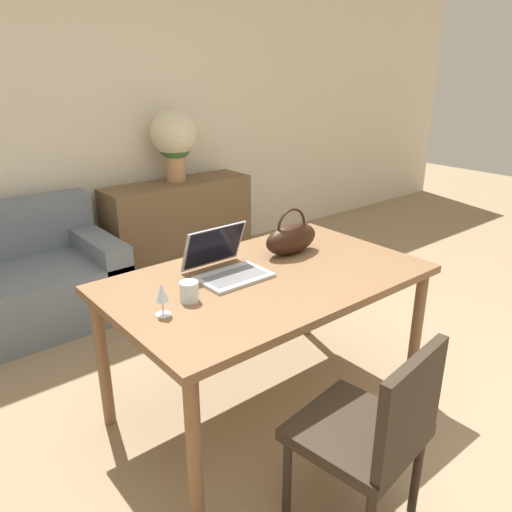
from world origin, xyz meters
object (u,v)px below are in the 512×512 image
object	(u,v)px
flower_vase	(174,138)
wine_glass	(162,294)
chair	(374,429)
laptop	(224,262)
handbag	(291,238)
drinking_glass	(189,291)

from	to	relation	value
flower_vase	wine_glass	bearing A→B (deg)	-122.38
chair	flower_vase	distance (m)	3.08
laptop	wine_glass	size ratio (longest dim) A/B	2.39
laptop	handbag	xyz separation A→B (m)	(0.45, 0.00, 0.03)
handbag	wine_glass	bearing A→B (deg)	-167.87
wine_glass	handbag	size ratio (longest dim) A/B	0.42
chair	wine_glass	size ratio (longest dim) A/B	5.80
drinking_glass	flower_vase	size ratio (longest dim) A/B	0.15
laptop	drinking_glass	distance (m)	0.33
chair	flower_vase	world-z (taller)	flower_vase
wine_glass	handbag	xyz separation A→B (m)	(0.91, 0.19, -0.01)
laptop	flower_vase	distance (m)	2.10
handbag	flower_vase	bearing A→B (deg)	77.64
flower_vase	drinking_glass	bearing A→B (deg)	-119.75
drinking_glass	wine_glass	size ratio (longest dim) A/B	0.62
laptop	flower_vase	bearing A→B (deg)	65.40
handbag	chair	bearing A→B (deg)	-116.55
laptop	wine_glass	bearing A→B (deg)	-157.03
drinking_glass	flower_vase	world-z (taller)	flower_vase
chair	flower_vase	bearing A→B (deg)	64.79
laptop	drinking_glass	size ratio (longest dim) A/B	3.83
handbag	drinking_glass	bearing A→B (deg)	-168.77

